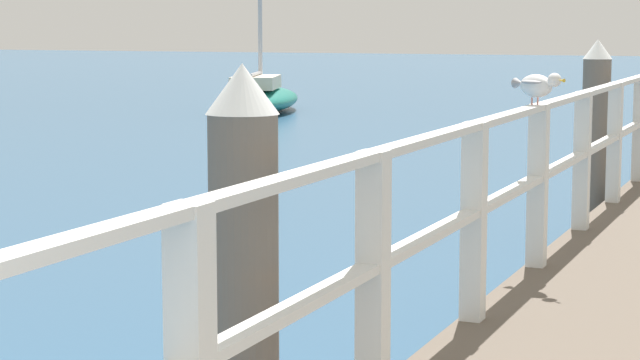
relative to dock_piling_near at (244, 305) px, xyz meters
The scene contains 4 objects.
dock_piling_near is the anchor object (origin of this frame).
dock_piling_far 8.03m from the dock_piling_near, 90.00° to the left, with size 0.29×0.29×1.96m.
seagull_foreground 3.62m from the dock_piling_near, 83.74° to the left, with size 0.41×0.32×0.21m.
boat_0 24.09m from the dock_piling_near, 115.52° to the left, with size 3.29×5.36×5.54m.
Camera 1 is at (0.31, -0.69, 2.11)m, focal length 67.12 mm.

